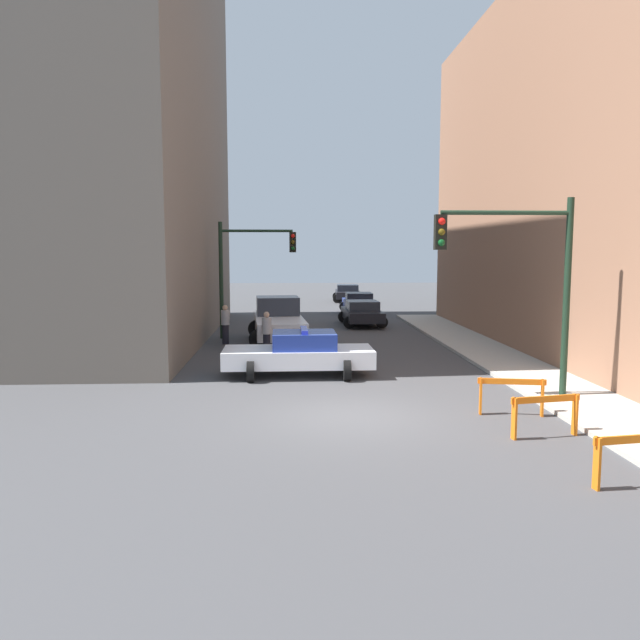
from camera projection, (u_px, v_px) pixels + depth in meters
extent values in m
plane|color=#424244|center=(348.00, 417.00, 14.91)|extent=(120.00, 120.00, 0.00)
cube|color=#B2ADA3|center=(601.00, 411.00, 15.22)|extent=(2.40, 44.00, 0.12)
cube|color=#6B6056|center=(43.00, 92.00, 26.98)|extent=(14.00, 20.00, 21.53)
cylinder|color=black|center=(567.00, 298.00, 16.38)|extent=(0.18, 0.18, 5.20)
cylinder|color=black|center=(506.00, 213.00, 16.04)|extent=(3.40, 0.12, 0.12)
cube|color=black|center=(440.00, 232.00, 16.01)|extent=(0.30, 0.22, 0.90)
sphere|color=red|center=(442.00, 221.00, 15.84)|extent=(0.18, 0.18, 0.18)
sphere|color=#4C3D0C|center=(442.00, 232.00, 15.87)|extent=(0.18, 0.18, 0.18)
sphere|color=#0C4219|center=(441.00, 243.00, 15.90)|extent=(0.18, 0.18, 0.18)
cylinder|color=black|center=(221.00, 281.00, 27.78)|extent=(0.18, 0.18, 5.20)
cylinder|color=black|center=(257.00, 231.00, 27.61)|extent=(3.20, 0.12, 0.12)
cube|color=black|center=(293.00, 242.00, 27.75)|extent=(0.30, 0.22, 0.90)
sphere|color=red|center=(293.00, 236.00, 27.58)|extent=(0.18, 0.18, 0.18)
sphere|color=#4C3D0C|center=(293.00, 242.00, 27.61)|extent=(0.18, 0.18, 0.18)
sphere|color=#0C4219|center=(293.00, 248.00, 27.64)|extent=(0.18, 0.18, 0.18)
cube|color=white|center=(298.00, 357.00, 19.66)|extent=(4.72, 1.89, 0.55)
cube|color=navy|center=(304.00, 340.00, 19.61)|extent=(1.99, 1.65, 0.52)
cylinder|color=black|center=(251.00, 371.00, 18.76)|extent=(0.23, 0.66, 0.66)
cylinder|color=black|center=(253.00, 361.00, 20.45)|extent=(0.23, 0.66, 0.66)
cylinder|color=black|center=(347.00, 370.00, 18.93)|extent=(0.23, 0.66, 0.66)
cylinder|color=black|center=(342.00, 360.00, 20.62)|extent=(0.23, 0.66, 0.66)
cube|color=#2633BF|center=(304.00, 330.00, 19.57)|extent=(0.21, 1.39, 0.12)
cube|color=silver|center=(279.00, 325.00, 26.66)|extent=(2.39, 5.53, 0.70)
cube|color=#2D333D|center=(278.00, 306.00, 27.64)|extent=(1.96, 1.86, 0.80)
cylinder|color=black|center=(257.00, 329.00, 28.24)|extent=(0.82, 0.32, 0.80)
cylinder|color=black|center=(297.00, 328.00, 28.46)|extent=(0.82, 0.32, 0.80)
cylinder|color=black|center=(259.00, 339.00, 24.94)|extent=(0.82, 0.32, 0.80)
cylinder|color=black|center=(304.00, 339.00, 25.16)|extent=(0.82, 0.32, 0.80)
cube|color=black|center=(362.00, 314.00, 32.84)|extent=(1.89, 4.34, 0.52)
cube|color=#232833|center=(362.00, 305.00, 32.61)|extent=(1.62, 1.84, 0.48)
cylinder|color=black|center=(344.00, 317.00, 34.13)|extent=(0.62, 0.23, 0.62)
cylinder|color=black|center=(373.00, 317.00, 34.25)|extent=(0.62, 0.23, 0.62)
cylinder|color=black|center=(349.00, 322.00, 31.49)|extent=(0.62, 0.23, 0.62)
cylinder|color=black|center=(382.00, 322.00, 31.60)|extent=(0.62, 0.23, 0.62)
cube|color=navy|center=(359.00, 304.00, 38.96)|extent=(1.90, 4.34, 0.52)
cube|color=#232833|center=(359.00, 297.00, 38.73)|extent=(1.63, 1.84, 0.48)
cylinder|color=black|center=(344.00, 307.00, 40.29)|extent=(0.63, 0.23, 0.62)
cylinder|color=black|center=(370.00, 306.00, 40.33)|extent=(0.63, 0.23, 0.62)
cylinder|color=black|center=(347.00, 311.00, 37.64)|extent=(0.63, 0.23, 0.62)
cylinder|color=black|center=(374.00, 310.00, 37.68)|extent=(0.63, 0.23, 0.62)
cube|color=black|center=(347.00, 294.00, 47.86)|extent=(2.06, 4.40, 0.52)
cube|color=#232833|center=(348.00, 288.00, 47.63)|extent=(1.69, 1.90, 0.48)
cylinder|color=black|center=(336.00, 296.00, 49.22)|extent=(0.63, 0.26, 0.62)
cylinder|color=black|center=(357.00, 296.00, 49.20)|extent=(0.63, 0.26, 0.62)
cylinder|color=black|center=(337.00, 299.00, 46.57)|extent=(0.63, 0.26, 0.62)
cylinder|color=black|center=(359.00, 299.00, 46.55)|extent=(0.63, 0.26, 0.62)
cylinder|color=black|center=(267.00, 345.00, 23.47)|extent=(0.39, 0.39, 0.82)
cylinder|color=#B2B2B7|center=(267.00, 326.00, 23.39)|extent=(0.50, 0.50, 0.62)
sphere|color=tan|center=(267.00, 315.00, 23.34)|extent=(0.31, 0.31, 0.22)
cylinder|color=black|center=(226.00, 334.00, 26.33)|extent=(0.39, 0.39, 0.82)
cylinder|color=#B2B2B7|center=(225.00, 317.00, 26.25)|extent=(0.51, 0.51, 0.62)
sphere|color=tan|center=(225.00, 308.00, 26.20)|extent=(0.31, 0.31, 0.22)
cube|color=orange|center=(637.00, 439.00, 10.41)|extent=(1.59, 0.28, 0.14)
cube|color=orange|center=(597.00, 464.00, 10.32)|extent=(0.07, 0.17, 0.90)
cube|color=orange|center=(546.00, 399.00, 13.18)|extent=(1.59, 0.32, 0.14)
cube|color=orange|center=(514.00, 419.00, 13.06)|extent=(0.08, 0.17, 0.90)
cube|color=orange|center=(575.00, 415.00, 13.38)|extent=(0.08, 0.17, 0.90)
cube|color=orange|center=(512.00, 382.00, 14.93)|extent=(1.58, 0.33, 0.14)
cube|color=orange|center=(481.00, 396.00, 15.06)|extent=(0.08, 0.17, 0.90)
cube|color=orange|center=(542.00, 398.00, 14.88)|extent=(0.08, 0.17, 0.90)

